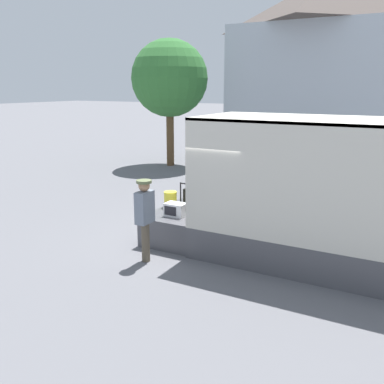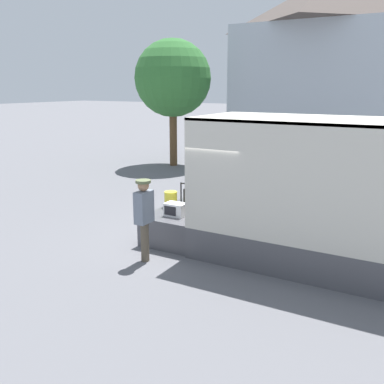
# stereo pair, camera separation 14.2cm
# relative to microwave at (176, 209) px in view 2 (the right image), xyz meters

# --- Properties ---
(ground_plane) EXTENTS (160.00, 160.00, 0.00)m
(ground_plane) POSITION_rel_microwave_xyz_m (0.64, 0.54, -0.87)
(ground_plane) COLOR slate
(tailgate_deck) EXTENTS (1.36, 2.27, 0.72)m
(tailgate_deck) POSITION_rel_microwave_xyz_m (-0.04, 0.54, -0.52)
(tailgate_deck) COLOR #4C4C51
(tailgate_deck) RESTS_ON ground
(microwave) EXTENTS (0.50, 0.35, 0.32)m
(microwave) POSITION_rel_microwave_xyz_m (0.00, 0.00, 0.00)
(microwave) COLOR white
(microwave) RESTS_ON tailgate_deck
(portable_generator) EXTENTS (0.69, 0.48, 0.62)m
(portable_generator) POSITION_rel_microwave_xyz_m (-0.01, 1.07, 0.08)
(portable_generator) COLOR black
(portable_generator) RESTS_ON tailgate_deck
(orange_bucket) EXTENTS (0.33, 0.33, 0.41)m
(orange_bucket) POSITION_rel_microwave_xyz_m (-0.52, 0.60, 0.05)
(orange_bucket) COLOR yellow
(orange_bucket) RESTS_ON tailgate_deck
(worker_person) EXTENTS (0.33, 0.44, 1.83)m
(worker_person) POSITION_rel_microwave_xyz_m (-0.03, -1.23, 0.26)
(worker_person) COLOR brown
(worker_person) RESTS_ON ground
(house_backdrop) EXTENTS (7.42, 7.00, 8.58)m
(house_backdrop) POSITION_rel_microwave_xyz_m (0.42, 12.79, 3.50)
(house_backdrop) COLOR #A8B2BC
(house_backdrop) RESTS_ON ground
(street_tree) EXTENTS (3.58, 3.58, 5.92)m
(street_tree) POSITION_rel_microwave_xyz_m (-5.74, 9.10, 3.23)
(street_tree) COLOR brown
(street_tree) RESTS_ON ground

